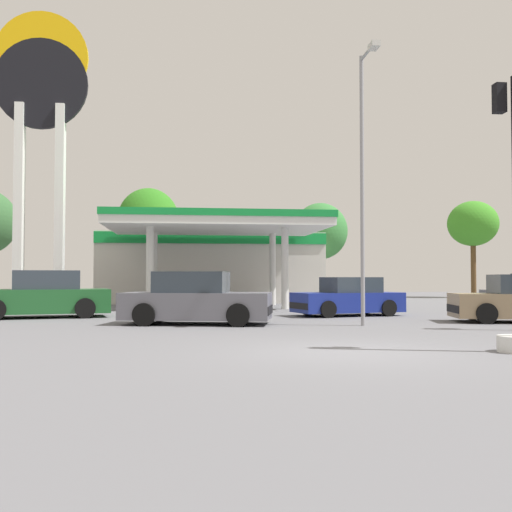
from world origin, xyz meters
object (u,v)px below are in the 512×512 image
car_0 (196,300)px  corner_streetlamp (364,164)px  tree_2 (320,231)px  station_pole_sign (41,116)px  car_3 (42,296)px  car_2 (348,298)px  tree_1 (148,221)px  tree_3 (473,224)px

car_0 → corner_streetlamp: size_ratio=0.59×
tree_2 → corner_streetlamp: (-3.83, -22.32, 0.22)m
station_pole_sign → car_3: size_ratio=2.83×
car_2 → car_3: size_ratio=0.86×
tree_1 → car_2: bearing=-63.3°
car_2 → tree_1: size_ratio=0.60×
station_pole_sign → car_2: size_ratio=3.29×
car_0 → tree_3: bearing=47.8°
tree_1 → tree_3: bearing=5.4°
tree_3 → corner_streetlamp: corner_streetlamp is taller
tree_2 → corner_streetlamp: size_ratio=0.80×
station_pole_sign → tree_2: station_pole_sign is taller
station_pole_sign → car_3: station_pole_sign is taller
car_2 → tree_3: (14.17, 18.47, 4.52)m
car_3 → tree_3: 31.28m
car_0 → car_2: (5.61, 3.32, -0.08)m
car_3 → tree_1: bearing=80.5°
tree_3 → corner_streetlamp: 27.54m
tree_3 → corner_streetlamp: (-14.97, -23.11, -0.46)m
car_0 → corner_streetlamp: 6.38m
car_0 → corner_streetlamp: (4.81, -1.32, 3.98)m
station_pole_sign → car_2: station_pole_sign is taller
car_3 → corner_streetlamp: (10.11, -4.95, 3.95)m
car_3 → corner_streetlamp: corner_streetlamp is taller
tree_3 → car_0: bearing=-132.2°
station_pole_sign → corner_streetlamp: 17.28m
car_2 → tree_1: 18.79m
car_0 → corner_streetlamp: corner_streetlamp is taller
tree_1 → tree_3: size_ratio=1.03×
car_2 → corner_streetlamp: 6.21m
tree_2 → station_pole_sign: bearing=-146.3°
car_0 → tree_1: bearing=97.6°
tree_3 → corner_streetlamp: size_ratio=0.85×
car_0 → car_3: car_3 is taller
car_3 → tree_1: tree_1 is taller
car_2 → tree_1: (-8.22, 16.34, 4.31)m
tree_2 → tree_1: bearing=-173.3°
tree_2 → tree_3: (11.14, 0.79, 0.68)m
tree_1 → tree_3: 22.49m
car_0 → tree_1: 20.28m
car_2 → tree_1: tree_1 is taller
station_pole_sign → tree_3: bearing=22.8°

